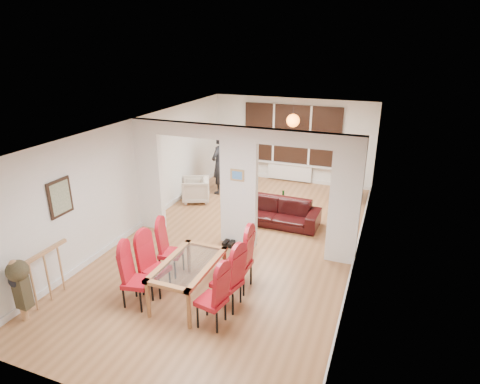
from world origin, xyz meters
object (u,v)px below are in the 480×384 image
Objects in this scene: dining_chair_lb at (155,266)px; person at (220,164)px; sofa at (276,212)px; dining_chair_rc at (237,260)px; dining_chair_la at (136,278)px; coffee_table at (274,202)px; dining_chair_lc at (171,250)px; dining_table at (189,280)px; television at (351,190)px; dining_chair_rb at (227,279)px; armchair at (196,190)px; bottle at (283,194)px; dining_chair_ra at (211,297)px; bowl at (277,197)px.

dining_chair_lb is 5.05m from person.
dining_chair_rc is at bearing -86.64° from sofa.
dining_chair_la is 1.13× the size of coffee_table.
dining_chair_lc is 4.42m from person.
dining_chair_lb is at bearing -175.60° from dining_table.
person is 3.78m from television.
dining_chair_rb is 5.40m from person.
dining_table is at bearing 21.71° from dining_chair_la.
dining_chair_lb is 4.31m from armchair.
bottle is at bearing 65.67° from dining_chair_la.
dining_chair_lb is 1.33m from dining_chair_rb.
coffee_table is at bearing 66.64° from dining_chair_lc.
television is 1.03× the size of coffee_table.
person reaches higher than dining_chair_lb.
person reaches higher than sofa.
dining_chair_lc is at bearing 155.90° from television.
dining_chair_lc is 0.58× the size of person.
dining_chair_rb is 4.25× the size of bottle.
dining_chair_ra is 0.49× the size of sofa.
dining_chair_rc is at bearing 25.58° from dining_chair_la.
television is at bearing 35.54° from bottle.
coffee_table is 4.13× the size of bowl.
dining_chair_lb reaches higher than armchair.
dining_chair_lc is 1.38× the size of armchair.
dining_chair_rc is 0.55× the size of sofa.
sofa is 2.26× the size of coffee_table.
dining_chair_lb is 0.98× the size of dining_chair_rb.
person reaches higher than armchair.
dining_chair_ra is 4.02× the size of bottle.
dining_chair_lb is at bearing -102.70° from bottle.
dining_table reaches higher than television.
dining_chair_ra is 1.10× the size of coffee_table.
person reaches higher than bowl.
bowl is (-0.43, 4.01, -0.33)m from dining_chair_rc.
dining_table reaches higher than bowl.
dining_chair_rb is 1.47× the size of armchair.
dining_chair_ra is 5.84m from person.
person is 2.09m from bottle.
dining_table is 2.03× the size of armchair.
bowl reaches higher than coffee_table.
dining_chair_lb is 1.35m from dining_chair_ra.
dining_chair_rb is at bearing 170.63° from television.
dining_chair_rb is 0.94× the size of dining_chair_rc.
bottle is (-0.26, 3.99, -0.23)m from dining_chair_rc.
bottle is (-0.13, 1.10, 0.03)m from sofa.
dining_chair_rc is (0.02, 1.07, 0.06)m from dining_chair_ra.
bottle is at bearing 107.13° from dining_chair_rb.
television is at bearing 32.63° from coffee_table.
dining_chair_ra reaches higher than television.
bottle is (1.99, -0.33, -0.54)m from person.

